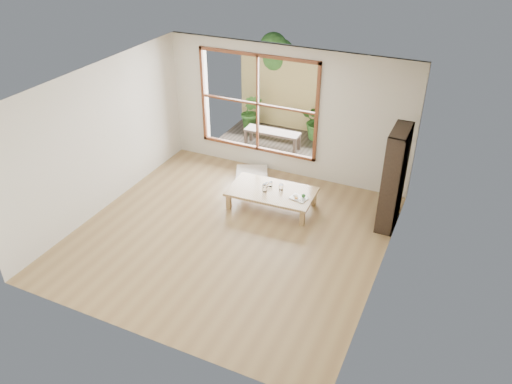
% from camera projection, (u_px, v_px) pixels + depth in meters
% --- Properties ---
extents(ground, '(5.00, 5.00, 0.00)m').
position_uv_depth(ground, '(231.00, 234.00, 8.48)').
color(ground, '#987B4C').
rests_on(ground, ground).
extents(low_table, '(1.60, 0.95, 0.34)m').
position_uv_depth(low_table, '(272.00, 192.00, 9.08)').
color(low_table, tan).
rests_on(low_table, ground).
extents(floor_cushion, '(0.83, 0.83, 0.09)m').
position_uv_depth(floor_cushion, '(252.00, 174.00, 10.21)').
color(floor_cushion, beige).
rests_on(floor_cushion, ground).
extents(bookshelf, '(0.28, 0.80, 1.78)m').
position_uv_depth(bookshelf, '(394.00, 179.00, 8.33)').
color(bookshelf, '#33251C').
rests_on(bookshelf, ground).
extents(glass_tall, '(0.08, 0.08, 0.14)m').
position_uv_depth(glass_tall, '(265.00, 188.00, 9.00)').
color(glass_tall, silver).
rests_on(glass_tall, low_table).
extents(glass_mid, '(0.07, 0.07, 0.11)m').
position_uv_depth(glass_mid, '(281.00, 187.00, 9.06)').
color(glass_mid, silver).
rests_on(glass_mid, low_table).
extents(glass_short, '(0.07, 0.07, 0.09)m').
position_uv_depth(glass_short, '(271.00, 184.00, 9.17)').
color(glass_short, silver).
rests_on(glass_short, low_table).
extents(glass_small, '(0.06, 0.06, 0.08)m').
position_uv_depth(glass_small, '(267.00, 185.00, 9.16)').
color(glass_small, silver).
rests_on(glass_small, low_table).
extents(food_tray, '(0.33, 0.27, 0.09)m').
position_uv_depth(food_tray, '(300.00, 198.00, 8.81)').
color(food_tray, white).
rests_on(food_tray, low_table).
extents(deck, '(2.80, 2.00, 0.05)m').
position_uv_depth(deck, '(278.00, 145.00, 11.46)').
color(deck, '#393129').
rests_on(deck, ground).
extents(garden_bench, '(1.26, 0.38, 0.40)m').
position_uv_depth(garden_bench, '(272.00, 133.00, 11.14)').
color(garden_bench, '#33251C').
rests_on(garden_bench, deck).
extents(bamboo_fence, '(2.80, 0.06, 1.80)m').
position_uv_depth(bamboo_fence, '(295.00, 94.00, 11.78)').
color(bamboo_fence, tan).
rests_on(bamboo_fence, ground).
extents(shrub_right, '(0.99, 0.92, 0.91)m').
position_uv_depth(shrub_right, '(319.00, 121.00, 11.48)').
color(shrub_right, '#356A27').
rests_on(shrub_right, deck).
extents(shrub_left, '(0.55, 0.46, 0.92)m').
position_uv_depth(shrub_left, '(251.00, 112.00, 11.90)').
color(shrub_left, '#356A27').
rests_on(shrub_left, deck).
extents(garden_tree, '(1.04, 0.85, 2.22)m').
position_uv_depth(garden_tree, '(274.00, 57.00, 11.88)').
color(garden_tree, '#4C3D2D').
rests_on(garden_tree, ground).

